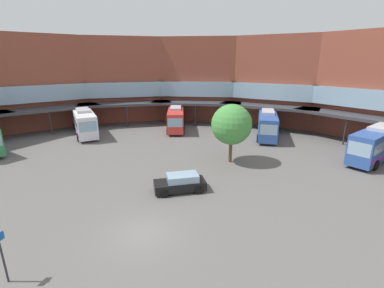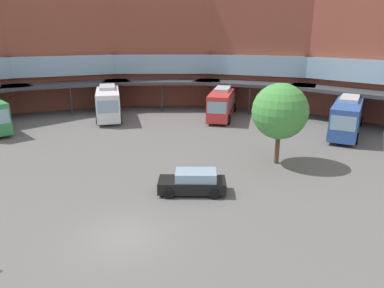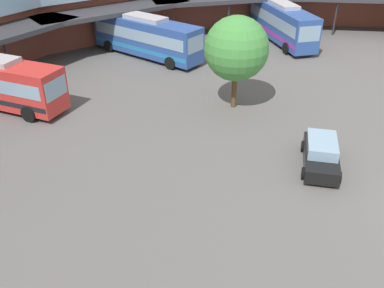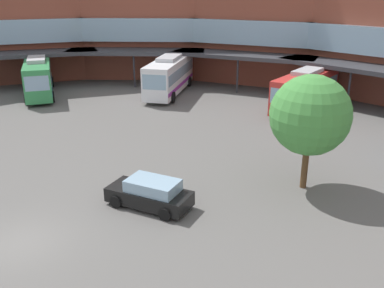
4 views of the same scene
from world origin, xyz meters
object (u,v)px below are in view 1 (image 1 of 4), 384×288
(bus_2, at_px, (379,142))
(stop_sign_post, at_px, (2,253))
(parked_car, at_px, (181,183))
(bus_3, at_px, (84,121))
(plaza_tree, at_px, (232,125))
(bus_0, at_px, (176,118))
(bus_4, at_px, (267,123))

(bus_2, xyz_separation_m, stop_sign_post, (-28.11, -21.78, -0.20))
(parked_car, bearing_deg, stop_sign_post, 37.61)
(bus_3, height_order, plaza_tree, plaza_tree)
(plaza_tree, bearing_deg, stop_sign_post, -121.50)
(bus_0, height_order, bus_4, bus_4)
(parked_car, distance_m, stop_sign_post, 13.24)
(bus_2, relative_size, plaza_tree, 1.55)
(bus_2, xyz_separation_m, plaza_tree, (-16.64, -3.07, 2.28))
(stop_sign_post, bearing_deg, bus_3, 110.34)
(bus_2, height_order, stop_sign_post, bus_2)
(bus_0, bearing_deg, bus_3, -78.83)
(bus_3, bearing_deg, bus_0, 76.89)
(bus_2, relative_size, bus_3, 0.96)
(bus_2, height_order, bus_3, bus_2)
(bus_4, height_order, plaza_tree, plaza_tree)
(bus_3, relative_size, plaza_tree, 1.62)
(parked_car, height_order, stop_sign_post, stop_sign_post)
(bus_3, height_order, stop_sign_post, bus_3)
(bus_4, relative_size, plaza_tree, 1.81)
(parked_car, xyz_separation_m, stop_sign_post, (-7.14, -11.10, 1.04))
(bus_2, relative_size, parked_car, 2.10)
(bus_0, xyz_separation_m, stop_sign_post, (-2.82, -32.80, -0.08))
(parked_car, distance_m, plaza_tree, 9.44)
(bus_3, relative_size, stop_sign_post, 3.55)
(bus_0, relative_size, bus_4, 0.88)
(bus_2, bearing_deg, bus_4, -84.81)
(plaza_tree, bearing_deg, parked_car, -119.63)
(bus_0, height_order, plaza_tree, plaza_tree)
(bus_4, height_order, parked_car, bus_4)
(plaza_tree, relative_size, stop_sign_post, 2.19)
(stop_sign_post, bearing_deg, plaza_tree, 58.50)
(bus_4, distance_m, plaza_tree, 13.28)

